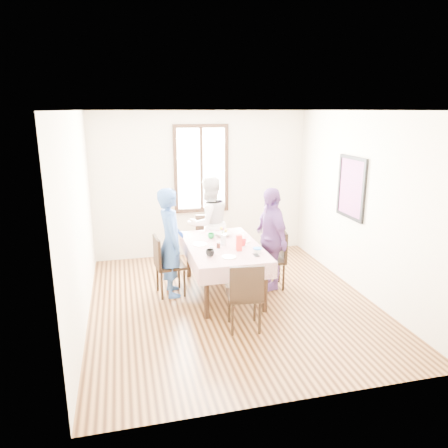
{
  "coord_description": "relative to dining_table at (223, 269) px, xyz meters",
  "views": [
    {
      "loc": [
        -1.45,
        -5.5,
        2.71
      ],
      "look_at": [
        -0.04,
        0.31,
        1.1
      ],
      "focal_mm": 34.1,
      "sensor_mm": 36.0,
      "label": 1
    }
  ],
  "objects": [
    {
      "name": "drinking_glass",
      "position": [
        -0.23,
        -0.29,
        0.43
      ],
      "size": [
        0.06,
        0.06,
        0.09
      ],
      "primitive_type": "cylinder",
      "color": "silver",
      "rests_on": "tablecloth"
    },
    {
      "name": "tablecloth",
      "position": [
        0.0,
        -0.0,
        0.38
      ],
      "size": [
        1.06,
        1.76,
        0.01
      ],
      "primitive_type": "cube",
      "color": "#590B15",
      "rests_on": "dining_table"
    },
    {
      "name": "chair_far",
      "position": [
        -0.0,
        1.13,
        0.08
      ],
      "size": [
        0.47,
        0.47,
        0.91
      ],
      "primitive_type": "cube",
      "rotation": [
        0.0,
        0.0,
        3.0
      ],
      "color": "black",
      "rests_on": "ground"
    },
    {
      "name": "mug_flag",
      "position": [
        0.28,
        -0.09,
        0.43
      ],
      "size": [
        0.14,
        0.14,
        0.09
      ],
      "primitive_type": "imported",
      "rotation": [
        0.0,
        0.0,
        0.57
      ],
      "color": "red",
      "rests_on": "tablecloth"
    },
    {
      "name": "butter_tub",
      "position": [
        0.39,
        -0.44,
        0.41
      ],
      "size": [
        0.11,
        0.11,
        0.05
      ],
      "primitive_type": "cylinder",
      "color": "white",
      "rests_on": "tablecloth"
    },
    {
      "name": "dining_table",
      "position": [
        0.0,
        0.0,
        0.0
      ],
      "size": [
        0.94,
        1.64,
        0.75
      ],
      "primitive_type": "cube",
      "color": "black",
      "rests_on": "ground"
    },
    {
      "name": "serving_bowl",
      "position": [
        0.11,
        0.44,
        0.42
      ],
      "size": [
        0.27,
        0.27,
        0.06
      ],
      "primitive_type": "imported",
      "rotation": [
        0.0,
        0.0,
        0.14
      ],
      "color": "white",
      "rests_on": "tablecloth"
    },
    {
      "name": "mug_black",
      "position": [
        -0.29,
        -0.43,
        0.43
      ],
      "size": [
        0.14,
        0.14,
        0.09
      ],
      "primitive_type": "imported",
      "rotation": [
        0.0,
        0.0,
        -0.25
      ],
      "color": "black",
      "rests_on": "tablecloth"
    },
    {
      "name": "person_far",
      "position": [
        0.0,
        1.11,
        0.44
      ],
      "size": [
        0.94,
        0.83,
        1.63
      ],
      "primitive_type": "imported",
      "rotation": [
        0.0,
        0.0,
        3.46
      ],
      "color": "silver",
      "rests_on": "ground"
    },
    {
      "name": "plate_far",
      "position": [
        -0.02,
        0.62,
        0.39
      ],
      "size": [
        0.2,
        0.2,
        0.01
      ],
      "primitive_type": "cylinder",
      "color": "white",
      "rests_on": "tablecloth"
    },
    {
      "name": "plate_right",
      "position": [
        0.34,
        0.09,
        0.39
      ],
      "size": [
        0.2,
        0.2,
        0.01
      ],
      "primitive_type": "cylinder",
      "color": "white",
      "rests_on": "tablecloth"
    },
    {
      "name": "back_wall",
      "position": [
        0.04,
        1.89,
        0.98
      ],
      "size": [
        4.0,
        0.0,
        4.0
      ],
      "primitive_type": "plane",
      "rotation": [
        1.57,
        0.0,
        0.0
      ],
      "color": "beige",
      "rests_on": "ground"
    },
    {
      "name": "art_poster",
      "position": [
        2.02,
        -0.06,
        1.18
      ],
      "size": [
        0.04,
        0.76,
        0.96
      ],
      "primitive_type": "cube",
      "color": "red",
      "rests_on": "right_wall"
    },
    {
      "name": "butter_lid",
      "position": [
        0.39,
        -0.44,
        0.45
      ],
      "size": [
        0.12,
        0.12,
        0.01
      ],
      "primitive_type": "cylinder",
      "color": "blue",
      "rests_on": "butter_tub"
    },
    {
      "name": "right_wall",
      "position": [
        2.04,
        -0.36,
        0.98
      ],
      "size": [
        0.0,
        4.5,
        4.5
      ],
      "primitive_type": "plane",
      "rotation": [
        1.57,
        0.0,
        -1.57
      ],
      "color": "beige",
      "rests_on": "ground"
    },
    {
      "name": "ground",
      "position": [
        0.04,
        -0.36,
        -0.38
      ],
      "size": [
        4.5,
        4.5,
        0.0
      ],
      "primitive_type": "plane",
      "color": "black",
      "rests_on": "ground"
    },
    {
      "name": "flower_vase",
      "position": [
        0.01,
        0.01,
        0.47
      ],
      "size": [
        0.08,
        0.08,
        0.16
      ],
      "primitive_type": "cylinder",
      "color": "silver",
      "rests_on": "tablecloth"
    },
    {
      "name": "chair_near",
      "position": [
        0.0,
        -1.13,
        0.08
      ],
      "size": [
        0.47,
        0.47,
        0.91
      ],
      "primitive_type": "cube",
      "rotation": [
        0.0,
        0.0,
        -0.13
      ],
      "color": "black",
      "rests_on": "ground"
    },
    {
      "name": "chair_left",
      "position": [
        -0.78,
        0.15,
        0.08
      ],
      "size": [
        0.46,
        0.46,
        0.91
      ],
      "primitive_type": "cube",
      "rotation": [
        0.0,
        0.0,
        -1.47
      ],
      "color": "black",
      "rests_on": "ground"
    },
    {
      "name": "window_pane",
      "position": [
        0.04,
        1.88,
        1.27
      ],
      "size": [
        0.9,
        0.02,
        1.5
      ],
      "primitive_type": "cube",
      "color": "white",
      "rests_on": "back_wall"
    },
    {
      "name": "person_left",
      "position": [
        -0.76,
        0.15,
        0.44
      ],
      "size": [
        0.42,
        0.61,
        1.63
      ],
      "primitive_type": "imported",
      "rotation": [
        0.0,
        0.0,
        1.62
      ],
      "color": "#2B4E8F",
      "rests_on": "ground"
    },
    {
      "name": "window_frame",
      "position": [
        0.04,
        1.87,
        1.27
      ],
      "size": [
        1.02,
        0.06,
        1.62
      ],
      "primitive_type": "cube",
      "color": "black",
      "rests_on": "back_wall"
    },
    {
      "name": "smartphone",
      "position": [
        0.33,
        -0.56,
        0.39
      ],
      "size": [
        0.07,
        0.13,
        0.01
      ],
      "primitive_type": "cube",
      "color": "black",
      "rests_on": "tablecloth"
    },
    {
      "name": "person_right",
      "position": [
        0.76,
        0.05,
        0.42
      ],
      "size": [
        0.47,
        0.96,
        1.59
      ],
      "primitive_type": "imported",
      "rotation": [
        0.0,
        0.0,
        -1.48
      ],
      "color": "#653C7D",
      "rests_on": "ground"
    },
    {
      "name": "flower_bunch",
      "position": [
        0.01,
        0.01,
        0.6
      ],
      "size": [
        0.09,
        0.09,
        0.1
      ],
      "primitive_type": null,
      "color": "yellow",
      "rests_on": "flower_vase"
    },
    {
      "name": "chair_right",
      "position": [
        0.78,
        0.05,
        0.08
      ],
      "size": [
        0.48,
        0.48,
        0.91
      ],
      "primitive_type": "cube",
      "rotation": [
        0.0,
        0.0,
        1.4
      ],
      "color": "black",
      "rests_on": "ground"
    },
    {
      "name": "plate_near",
      "position": [
        -0.05,
        -0.55,
        0.39
      ],
      "size": [
        0.2,
        0.2,
        0.01
      ],
      "primitive_type": "cylinder",
      "color": "white",
      "rests_on": "tablecloth"
    },
    {
      "name": "mug_green",
      "position": [
        -0.11,
        0.37,
        0.43
      ],
      "size": [
        0.13,
        0.13,
        0.08
      ],
      "primitive_type": "imported",
      "rotation": [
        0.0,
        0.0,
        -0.21
      ],
      "color": "#0C7226",
      "rests_on": "tablecloth"
    },
    {
      "name": "plate_left",
      "position": [
        -0.33,
        0.1,
        0.39
      ],
      "size": [
        0.2,
        0.2,
        0.01
      ],
      "primitive_type": "cylinder",
      "color": "white",
      "rests_on": "tablecloth"
    },
    {
      "name": "jam_jar",
      "position": [
        -0.1,
        -0.13,
        0.43
      ],
      "size": [
        0.06,
        0.06,
        0.08
      ],
      "primitive_type": "cylinder",
      "color": "black",
      "rests_on": "tablecloth"
    },
    {
      "name": "juice_carton",
      "position": [
        0.16,
        -0.3,
        0.5
      ],
      "size": [
        0.07,
        0.07,
        0.23
      ],
      "primitive_type": "cube",
      "color": "red",
      "rests_on": "tablecloth"
    }
  ]
}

